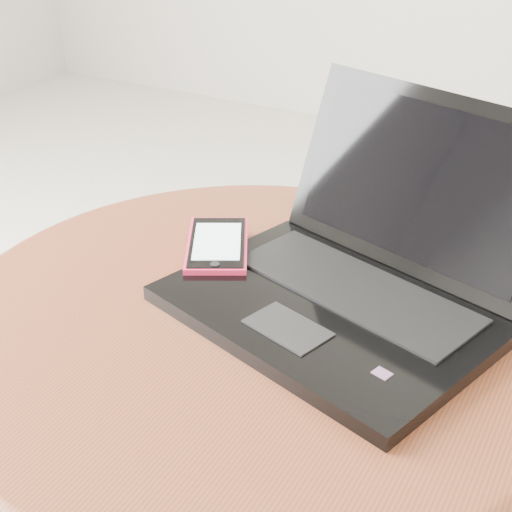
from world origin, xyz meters
The scene contains 4 objects.
table centered at (0.09, -0.02, 0.41)m, with size 0.66×0.66×0.53m.
laptop centered at (0.18, 0.04, 0.56)m, with size 0.39×0.37×0.20m.
phone_black centered at (0.00, 0.05, 0.53)m, with size 0.11×0.12×0.01m.
phone_pink centered at (0.00, 0.05, 0.54)m, with size 0.12×0.15×0.02m.
Camera 1 is at (0.41, -0.60, 0.96)m, focal length 52.87 mm.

